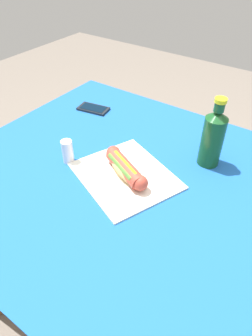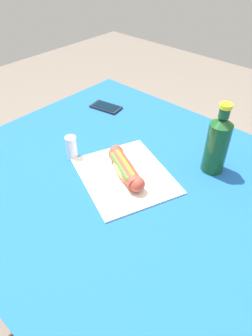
{
  "view_description": "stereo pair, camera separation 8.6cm",
  "coord_description": "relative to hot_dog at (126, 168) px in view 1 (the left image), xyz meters",
  "views": [
    {
      "loc": [
        -0.39,
        0.57,
        1.36
      ],
      "look_at": [
        0.02,
        -0.0,
        0.78
      ],
      "focal_mm": 32.36,
      "sensor_mm": 36.0,
      "label": 1
    },
    {
      "loc": [
        -0.46,
        0.51,
        1.36
      ],
      "look_at": [
        0.02,
        -0.0,
        0.78
      ],
      "focal_mm": 32.36,
      "sensor_mm": 36.0,
      "label": 2
    }
  ],
  "objects": [
    {
      "name": "paper_wrapper",
      "position": [
        -0.0,
        -0.0,
        -0.03
      ],
      "size": [
        0.37,
        0.35,
        0.01
      ],
      "primitive_type": "cube",
      "rotation": [
        0.0,
        0.0,
        -0.39
      ],
      "color": "silver",
      "rests_on": "dining_table"
    },
    {
      "name": "cell_phone",
      "position": [
        0.35,
        -0.26,
        -0.03
      ],
      "size": [
        0.13,
        0.09,
        0.01
      ],
      "color": "black",
      "rests_on": "dining_table"
    },
    {
      "name": "salt_shaker",
      "position": [
        0.19,
        0.05,
        0.01
      ],
      "size": [
        0.04,
        0.04,
        0.08
      ],
      "primitive_type": "cylinder",
      "color": "silver",
      "rests_on": "dining_table"
    },
    {
      "name": "ground_plane",
      "position": [
        -0.02,
        0.0,
        -0.78
      ],
      "size": [
        6.0,
        6.0,
        0.0
      ],
      "primitive_type": "plane",
      "color": "#6B6056",
      "rests_on": "ground"
    },
    {
      "name": "dining_table",
      "position": [
        -0.02,
        0.0,
        -0.16
      ],
      "size": [
        1.12,
        0.96,
        0.75
      ],
      "color": "brown",
      "rests_on": "ground"
    },
    {
      "name": "hot_dog",
      "position": [
        0.0,
        0.0,
        0.0
      ],
      "size": [
        0.19,
        0.12,
        0.05
      ],
      "color": "tan",
      "rests_on": "paper_wrapper"
    },
    {
      "name": "soda_bottle",
      "position": [
        -0.18,
        -0.21,
        0.07
      ],
      "size": [
        0.07,
        0.07,
        0.23
      ],
      "color": "#14471E",
      "rests_on": "dining_table"
    }
  ]
}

